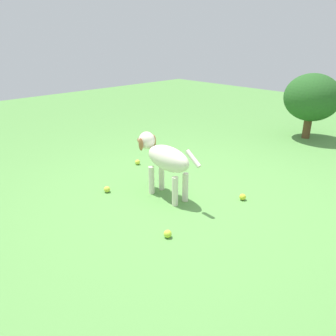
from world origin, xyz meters
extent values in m
plane|color=#548C42|center=(0.00, 0.00, 0.00)|extent=(14.00, 14.00, 0.00)
ellipsoid|color=silver|center=(-0.20, -0.12, 0.42)|extent=(0.57, 0.24, 0.25)
cylinder|color=silver|center=(-0.38, -0.18, 0.15)|extent=(0.06, 0.06, 0.30)
cylinder|color=silver|center=(-0.38, -0.04, 0.15)|extent=(0.06, 0.06, 0.30)
cylinder|color=silver|center=(-0.02, -0.19, 0.15)|extent=(0.06, 0.06, 0.30)
cylinder|color=silver|center=(-0.02, -0.05, 0.15)|extent=(0.06, 0.06, 0.30)
ellipsoid|color=silver|center=(-0.53, -0.10, 0.53)|extent=(0.19, 0.17, 0.18)
ellipsoid|color=#9E663D|center=(-0.62, -0.10, 0.51)|extent=(0.13, 0.09, 0.07)
sphere|color=black|center=(-0.68, -0.10, 0.51)|extent=(0.03, 0.03, 0.03)
ellipsoid|color=#9E663D|center=(-0.53, -0.19, 0.51)|extent=(0.07, 0.04, 0.14)
ellipsoid|color=#9E663D|center=(-0.52, -0.02, 0.51)|extent=(0.07, 0.04, 0.14)
cylinder|color=silver|center=(0.14, -0.13, 0.52)|extent=(0.18, 0.05, 0.15)
sphere|color=#C5E53B|center=(0.33, -0.63, 0.03)|extent=(0.07, 0.07, 0.07)
sphere|color=#D0DD3F|center=(-1.14, 0.24, 0.03)|extent=(0.07, 0.07, 0.07)
sphere|color=#CBD640|center=(-0.73, -0.51, 0.03)|extent=(0.07, 0.07, 0.07)
sphere|color=#C7D230|center=(0.38, 0.38, 0.03)|extent=(0.07, 0.07, 0.07)
cylinder|color=brown|center=(-0.18, 2.97, 0.15)|extent=(0.12, 0.12, 0.31)
ellipsoid|color=#255620|center=(-0.18, 2.97, 0.65)|extent=(0.86, 0.78, 0.73)
camera|label=1|loc=(2.03, -2.26, 1.57)|focal=35.60mm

